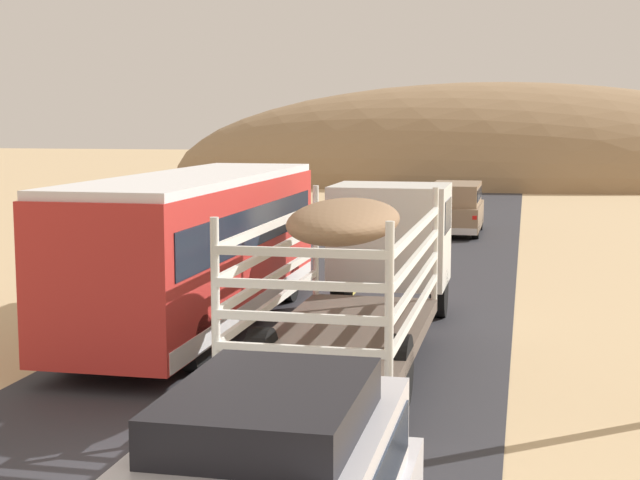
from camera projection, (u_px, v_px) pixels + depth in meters
The scene contains 4 objects.
livestock_truck at pixel (375, 249), 18.81m from camera, with size 2.53×9.70×3.02m.
bus at pixel (198, 246), 19.54m from camera, with size 2.54×10.00×3.21m.
car_far at pixel (456, 206), 35.87m from camera, with size 1.90×4.62×1.93m.
distant_hill at pixel (492, 180), 67.84m from camera, with size 47.27×24.64×13.91m, color #957553.
Camera 1 is at (4.18, -10.02, 4.35)m, focal length 53.24 mm.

